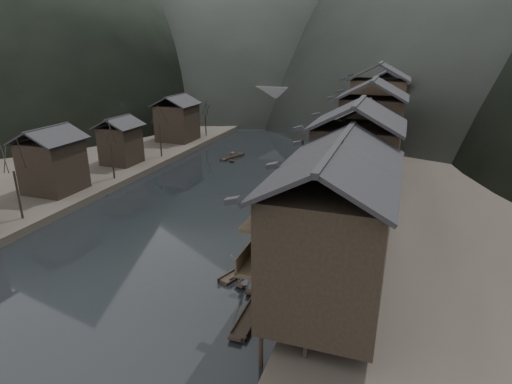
% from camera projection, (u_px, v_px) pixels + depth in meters
% --- Properties ---
extents(water, '(300.00, 300.00, 0.00)m').
position_uv_depth(water, '(153.00, 256.00, 40.31)').
color(water, black).
rests_on(water, ground).
extents(right_bank, '(40.00, 200.00, 1.80)m').
position_uv_depth(right_bank, '(496.00, 169.00, 64.80)').
color(right_bank, '#2D2823').
rests_on(right_bank, ground).
extents(left_bank, '(40.00, 200.00, 1.20)m').
position_uv_depth(left_bank, '(110.00, 139.00, 86.61)').
color(left_bank, '#2D2823').
rests_on(left_bank, ground).
extents(stilt_houses, '(9.00, 67.60, 16.80)m').
position_uv_depth(stilt_houses, '(369.00, 134.00, 49.39)').
color(stilt_houses, black).
rests_on(stilt_houses, ground).
extents(left_houses, '(8.10, 53.20, 8.73)m').
position_uv_depth(left_houses, '(103.00, 139.00, 62.71)').
color(left_houses, black).
rests_on(left_houses, left_bank).
extents(bare_trees, '(3.96, 62.63, 7.92)m').
position_uv_depth(bare_trees, '(94.00, 142.00, 55.79)').
color(bare_trees, black).
rests_on(bare_trees, left_bank).
extents(moored_sampans, '(3.23, 60.77, 0.47)m').
position_uv_depth(moored_sampans, '(322.00, 198.00, 54.83)').
color(moored_sampans, black).
rests_on(moored_sampans, water).
extents(midriver_boats, '(17.90, 35.23, 0.45)m').
position_uv_depth(midriver_boats, '(302.00, 141.00, 86.22)').
color(midriver_boats, black).
rests_on(midriver_boats, water).
extents(stone_bridge, '(40.00, 6.00, 9.00)m').
position_uv_depth(stone_bridge, '(314.00, 104.00, 102.77)').
color(stone_bridge, '#4C4C4F').
rests_on(stone_bridge, ground).
extents(hero_sampan, '(2.59, 5.14, 0.44)m').
position_uv_depth(hero_sampan, '(241.00, 271.00, 37.27)').
color(hero_sampan, black).
rests_on(hero_sampan, water).
extents(cargo_heap, '(1.13, 1.49, 0.68)m').
position_uv_depth(cargo_heap, '(241.00, 264.00, 37.30)').
color(cargo_heap, black).
rests_on(cargo_heap, hero_sampan).
extents(boatman, '(0.77, 0.63, 1.80)m').
position_uv_depth(boatman, '(240.00, 270.00, 35.19)').
color(boatman, '#58585B').
rests_on(boatman, hero_sampan).
extents(bamboo_pole, '(1.08, 2.25, 3.87)m').
position_uv_depth(bamboo_pole, '(242.00, 239.00, 34.19)').
color(bamboo_pole, '#8C7A51').
rests_on(bamboo_pole, boatman).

